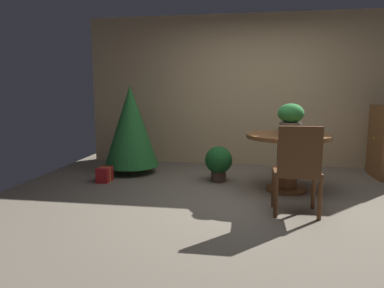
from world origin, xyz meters
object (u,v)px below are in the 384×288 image
wooden_chair_near (298,166)px  round_dining_table (287,152)px  holiday_tree (131,126)px  gift_box_red (105,174)px  potted_plant (219,162)px  flower_vase (291,118)px

wooden_chair_near → round_dining_table: bearing=90.0°
wooden_chair_near → holiday_tree: (-2.34, 1.62, 0.22)m
round_dining_table → gift_box_red: size_ratio=4.23×
wooden_chair_near → gift_box_red: 2.78m
round_dining_table → gift_box_red: bearing=178.5°
holiday_tree → potted_plant: 1.53m
wooden_chair_near → gift_box_red: wooden_chair_near is taller
potted_plant → flower_vase: bearing=-22.2°
wooden_chair_near → gift_box_red: (-2.55, 1.02, -0.43)m
holiday_tree → potted_plant: size_ratio=2.72×
gift_box_red → potted_plant: potted_plant is taller
potted_plant → holiday_tree: bearing=166.8°
wooden_chair_near → potted_plant: 1.60m
flower_vase → potted_plant: bearing=157.8°
potted_plant → round_dining_table: bearing=-20.0°
wooden_chair_near → holiday_tree: size_ratio=0.68×
round_dining_table → flower_vase: flower_vase is taller
flower_vase → round_dining_table: bearing=108.7°
round_dining_table → flower_vase: 0.45m
gift_box_red → round_dining_table: bearing=-1.5°
flower_vase → holiday_tree: holiday_tree is taller
wooden_chair_near → potted_plant: bearing=125.5°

